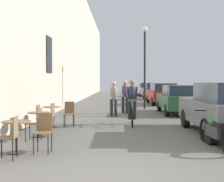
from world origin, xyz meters
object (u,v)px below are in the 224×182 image
Objects in this scene: cafe_table_near at (16,130)px; cafe_chair_near_toward_street at (44,130)px; cafe_table_far at (52,112)px; street_lamp at (145,57)px; parked_motorcycle at (216,131)px; pedestrian_near at (114,96)px; pedestrian_mid at (125,95)px; cafe_chair_mid_toward_street at (41,117)px; cafe_chair_far_toward_street at (50,114)px; parked_car_fifth at (146,89)px; cafe_chair_mid_toward_wall at (36,122)px; parked_car_second at (179,99)px; cafe_chair_far_toward_wall at (69,112)px; cyclist_on_bicycle at (132,103)px; parked_car_third at (162,93)px; cafe_table_mid at (39,119)px; parked_car_fourth at (154,91)px; cafe_chair_near_toward_wall at (11,134)px.

cafe_chair_near_toward_street is at bearing 7.21° from cafe_table_near.
cafe_table_far is at bearing 91.20° from cafe_table_near.
street_lamp is 11.22m from parked_motorcycle.
pedestrian_near is 0.33× the size of street_lamp.
pedestrian_mid is 8.42m from parked_motorcycle.
street_lamp is at bearing 66.04° from cafe_chair_mid_toward_street.
cafe_chair_far_toward_street is 24.30m from parked_car_fifth.
cafe_chair_near_toward_street and cafe_chair_mid_toward_wall have the same top height.
cafe_table_near is at bearing -87.96° from cafe_chair_mid_toward_street.
pedestrian_mid reaches higher than parked_motorcycle.
cafe_chair_mid_toward_street is 8.03m from parked_car_second.
cafe_chair_far_toward_wall is 23.49m from parked_car_fifth.
cyclist_on_bicycle is 1.07× the size of pedestrian_near.
cafe_table_near is 0.34× the size of parked_motorcycle.
cafe_chair_far_toward_wall is at bearing -114.05° from parked_car_third.
pedestrian_near reaches higher than cafe_chair_mid_toward_wall.
cafe_chair_near_toward_street is at bearing -101.40° from pedestrian_near.
cafe_chair_mid_toward_street is 0.21× the size of parked_car_fifth.
cyclist_on_bicycle is 4.20m from pedestrian_mid.
parked_car_second is 0.95× the size of parked_car_third.
cafe_chair_mid_toward_wall is (0.06, 1.43, -0.00)m from cafe_table_near.
cafe_table_mid is 0.60m from cafe_chair_mid_toward_street.
cafe_chair_mid_toward_street is 13.49m from parked_car_third.
parked_car_third is 1.99× the size of parked_motorcycle.
parked_car_third reaches higher than cafe_chair_near_toward_street.
parked_car_fifth reaches higher than parked_car_fourth.
pedestrian_near is (-0.74, 2.76, 0.11)m from cyclist_on_bicycle.
parked_car_third is at bearing 70.19° from cafe_table_near.
cafe_table_near is 1.00× the size of cafe_table_far.
cafe_chair_near_toward_wall is 0.52× the size of pedestrian_mid.
parked_car_fifth is (2.55, 22.47, -0.03)m from cyclist_on_bicycle.
cafe_chair_near_toward_street is 1.00× the size of cafe_chair_mid_toward_wall.
pedestrian_near reaches higher than parked_car_third.
parked_car_fifth is at bearing 90.93° from parked_car_fourth.
street_lamp is (1.24, 2.71, 2.15)m from pedestrian_mid.
parked_motorcycle is (-0.71, -14.30, -0.37)m from parked_car_third.
cafe_chair_mid_toward_street is at bearing -102.57° from parked_car_fifth.
cafe_table_mid is 3.84m from cyclist_on_bicycle.
cafe_table_far is at bearing 144.60° from parked_motorcycle.
cafe_table_far is (-0.16, 4.57, 0.00)m from cafe_chair_near_toward_wall.
cafe_chair_mid_toward_street is 3.53m from cyclist_on_bicycle.
parked_car_second is 12.27m from parked_car_fourth.
cafe_chair_near_toward_wall and cafe_chair_far_toward_street have the same top height.
cafe_chair_near_toward_wall is 5.85m from cyclist_on_bicycle.
pedestrian_near is at bearing -111.14° from pedestrian_mid.
parked_motorcycle is (4.67, -2.74, -0.11)m from cafe_chair_far_toward_street.
cafe_table_near is 0.81× the size of cafe_chair_near_toward_street.
parked_car_second is (5.25, 7.11, 0.23)m from cafe_chair_mid_toward_wall.
cafe_chair_far_toward_street is at bearing -115.88° from pedestrian_mid.
pedestrian_mid is at bearing 92.60° from cyclist_on_bicycle.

